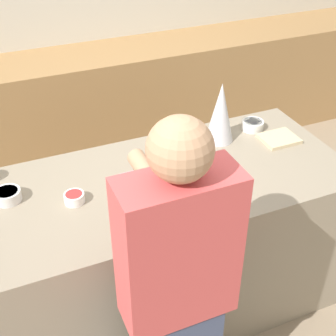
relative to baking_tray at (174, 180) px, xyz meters
name	(u,v)px	position (x,y,z in m)	size (l,w,h in m)	color
ground_plane	(165,300)	(-0.03, 0.04, -0.92)	(12.00, 12.00, 0.00)	gray
back_cabinet_block	(84,109)	(-0.03, 1.79, -0.45)	(6.00, 0.60, 0.93)	#9E7547
kitchen_island	(165,246)	(-0.03, 0.04, -0.46)	(1.90, 0.85, 0.92)	gray
baking_tray	(174,180)	(0.00, 0.00, 0.00)	(0.46, 0.31, 0.01)	#9E9EA8
gingerbread_house	(174,162)	(0.00, 0.00, 0.11)	(0.18, 0.15, 0.29)	#5B2D14
decorative_tree	(221,113)	(0.39, 0.26, 0.17)	(0.16, 0.16, 0.34)	silver
candy_bowl_near_tray_right	(253,125)	(0.63, 0.29, 0.03)	(0.13, 0.13, 0.05)	silver
candy_bowl_far_left	(7,195)	(-0.77, 0.16, 0.03)	(0.12, 0.12, 0.05)	silver
candy_bowl_far_right	(74,198)	(-0.49, 0.03, 0.02)	(0.10, 0.10, 0.05)	white
cookbook	(279,139)	(0.70, 0.13, 0.01)	(0.20, 0.17, 0.02)	#CCB78C
person	(177,298)	(-0.26, -0.62, -0.08)	(0.43, 0.54, 1.63)	#424C6B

